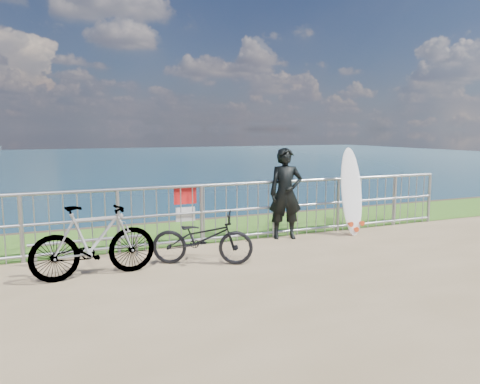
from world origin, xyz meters
name	(u,v)px	position (x,y,z in m)	size (l,w,h in m)	color
grass_strip	(208,230)	(0.00, 2.70, 0.01)	(120.00, 120.00, 0.00)	#376C1D
railing	(227,212)	(0.01, 1.60, 0.58)	(10.06, 0.10, 1.13)	#93959B
surfer	(286,194)	(1.17, 1.45, 0.88)	(0.64, 0.42, 1.77)	black
surfboard	(352,195)	(2.56, 1.23, 0.81)	(0.50, 0.45, 1.77)	white
bicycle_near	(202,238)	(-0.89, 0.41, 0.42)	(0.55, 1.59, 0.84)	black
bicycle_far	(94,241)	(-2.53, 0.39, 0.53)	(0.50, 1.76, 1.06)	black
bike_rack	(87,243)	(-2.54, 1.28, 0.30)	(1.77, 0.05, 0.37)	#93959B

